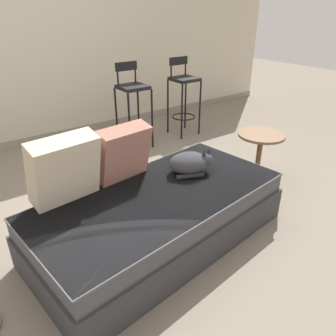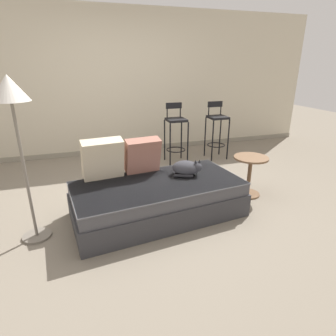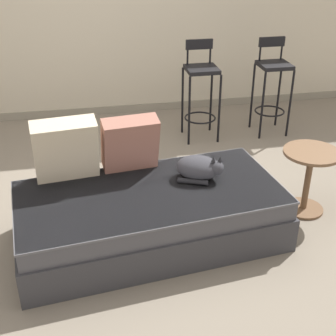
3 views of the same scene
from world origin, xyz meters
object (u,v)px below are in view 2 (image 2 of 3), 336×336
side_table (250,170)px  bar_stool_by_doorway (217,126)px  cat (187,168)px  bar_stool_near_window (176,130)px  floor_lamp (12,105)px  throw_pillow_middle (142,155)px  couch (158,199)px  throw_pillow_corner (103,159)px

side_table → bar_stool_by_doorway: bearing=78.9°
cat → bar_stool_near_window: (0.42, 1.60, 0.09)m
cat → floor_lamp: (-1.69, -0.17, 0.83)m
throw_pillow_middle → bar_stool_by_doorway: (1.68, 1.37, -0.04)m
throw_pillow_middle → bar_stool_by_doorway: size_ratio=0.43×
floor_lamp → cat: bearing=5.9°
cat → bar_stool_by_doorway: size_ratio=0.38×
couch → bar_stool_near_window: size_ratio=1.94×
throw_pillow_middle → bar_stool_near_window: 1.64m
floor_lamp → bar_stool_by_doorway: bearing=31.4°
floor_lamp → side_table: bearing=4.5°
cat → side_table: cat is taller
bar_stool_near_window → bar_stool_by_doorway: size_ratio=1.01×
bar_stool_by_doorway → side_table: bar_stool_by_doorway is taller
throw_pillow_middle → cat: throw_pillow_middle is taller
couch → side_table: bearing=6.7°
throw_pillow_middle → bar_stool_near_window: (0.90, 1.37, -0.05)m
bar_stool_near_window → side_table: 1.66m
cat → floor_lamp: bearing=-174.1°
couch → throw_pillow_corner: size_ratio=4.14×
throw_pillow_corner → side_table: size_ratio=0.90×
cat → bar_stool_near_window: size_ratio=0.38×
throw_pillow_middle → cat: bearing=-25.8°
side_table → floor_lamp: 2.77m
throw_pillow_corner → throw_pillow_middle: (0.47, 0.05, -0.02)m
throw_pillow_corner → bar_stool_by_doorway: size_ratio=0.47×
cat → couch: bearing=-162.6°
throw_pillow_corner → cat: (0.95, -0.18, -0.15)m
bar_stool_by_doorway → couch: bearing=-132.9°
throw_pillow_corner → cat: bearing=-10.5°
couch → cat: 0.50m
throw_pillow_middle → floor_lamp: 1.46m
cat → bar_stool_by_doorway: bearing=53.0°
throw_pillow_corner → cat: size_ratio=1.24×
bar_stool_near_window → bar_stool_by_doorway: (0.78, 0.00, 0.01)m
throw_pillow_middle → side_table: bearing=-8.4°
cat → side_table: 0.91m
bar_stool_near_window → side_table: bearing=-73.1°
throw_pillow_middle → side_table: 1.42m
couch → throw_pillow_middle: (-0.09, 0.35, 0.42)m
throw_pillow_middle → throw_pillow_corner: bearing=-173.3°
cat → bar_stool_near_window: 1.65m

